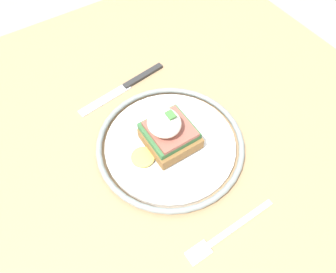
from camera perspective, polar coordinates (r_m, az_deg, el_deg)
The scene contains 6 objects.
ground_plane at distance 1.29m, azimuth 0.41°, elevation -20.72°, with size 6.00×6.00×0.00m, color #9E9993.
dining_table at distance 0.68m, azimuth 0.73°, elevation -7.74°, with size 0.93×0.89×0.77m.
plate at distance 0.57m, azimuth 0.00°, elevation -1.54°, with size 0.26×0.26×0.02m.
sandwich at distance 0.54m, azimuth -0.24°, elevation 0.69°, with size 0.08×0.11×0.08m.
fork at distance 0.51m, azimuth 10.18°, elevation -16.18°, with size 0.02×0.16×0.00m.
knife at distance 0.67m, azimuth -6.78°, elevation 8.98°, with size 0.04×0.20×0.01m.
Camera 1 is at (-0.25, 0.17, 1.26)m, focal length 35.00 mm.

